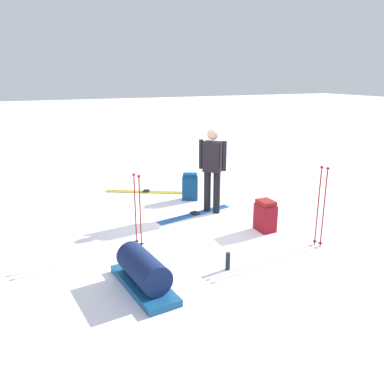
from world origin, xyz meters
TOP-DOWN VIEW (x-y plane):
  - ground_plane at (0.00, 0.00)m, footprint 80.00×80.00m
  - skier_standing at (-0.66, 0.75)m, footprint 0.45×0.41m
  - ski_pair_near at (-0.66, 0.37)m, footprint 0.54×1.71m
  - ski_pair_far at (-2.57, -0.01)m, footprint 1.11×1.78m
  - backpack_large_dark at (-1.61, 0.70)m, footprint 0.36×0.41m
  - backpack_bright at (0.60, 1.16)m, footprint 0.37×0.29m
  - ski_poles_planted_near at (0.31, -1.10)m, footprint 0.20×0.11m
  - ski_poles_planted_far at (1.52, 1.56)m, footprint 0.17×0.10m
  - gear_sled at (1.61, -1.44)m, footprint 1.34×0.58m
  - thermos_bottle at (1.63, -0.19)m, footprint 0.07×0.07m

SIDE VIEW (x-z plane):
  - ground_plane at x=0.00m, z-range 0.00..0.00m
  - ski_pair_far at x=-2.57m, z-range -0.01..0.04m
  - ski_pair_near at x=-0.66m, z-range -0.01..0.04m
  - thermos_bottle at x=1.63m, z-range 0.00..0.26m
  - gear_sled at x=1.61m, z-range -0.02..0.47m
  - backpack_bright at x=0.60m, z-range -0.01..0.56m
  - backpack_large_dark at x=-1.61m, z-range -0.01..0.59m
  - ski_poles_planted_near at x=0.31m, z-range 0.07..1.29m
  - ski_poles_planted_far at x=1.52m, z-range 0.07..1.40m
  - skier_standing at x=-0.66m, z-range 0.10..1.80m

